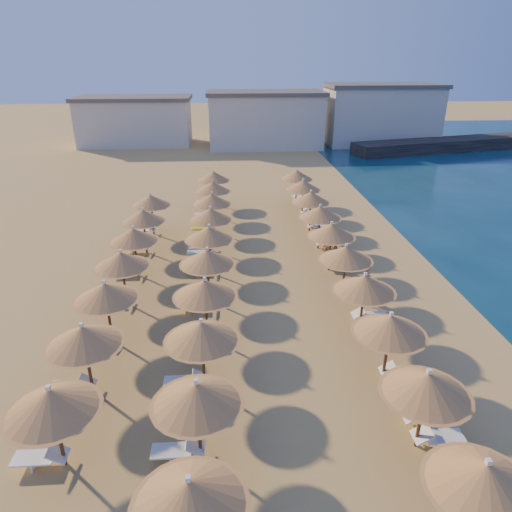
{
  "coord_description": "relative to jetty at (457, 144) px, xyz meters",
  "views": [
    {
      "loc": [
        -2.25,
        -19.27,
        11.55
      ],
      "look_at": [
        -0.7,
        4.0,
        1.3
      ],
      "focal_mm": 32.0,
      "sensor_mm": 36.0,
      "label": 1
    }
  ],
  "objects": [
    {
      "name": "beachgoer_a",
      "position": [
        -24.11,
        -39.95,
        0.18
      ],
      "size": [
        0.62,
        0.78,
        1.87
      ],
      "primitive_type": "imported",
      "rotation": [
        0.0,
        0.0,
        -1.29
      ],
      "color": "tan",
      "rests_on": "ground"
    },
    {
      "name": "parasol_row_inland",
      "position": [
        -36.21,
        -39.41,
        1.68
      ],
      "size": [
        2.83,
        22.71,
        3.01
      ],
      "color": "brown",
      "rests_on": "ground"
    },
    {
      "name": "parasol_row_east",
      "position": [
        -25.13,
        -39.41,
        1.68
      ],
      "size": [
        2.83,
        35.96,
        3.01
      ],
      "color": "brown",
      "rests_on": "ground"
    },
    {
      "name": "parasol_row_west",
      "position": [
        -32.05,
        -39.41,
        1.68
      ],
      "size": [
        2.83,
        35.96,
        3.01
      ],
      "color": "brown",
      "rests_on": "ground"
    },
    {
      "name": "beachgoer_c",
      "position": [
        -24.79,
        -35.99,
        0.01
      ],
      "size": [
        0.96,
        0.69,
        1.52
      ],
      "primitive_type": "imported",
      "rotation": [
        0.0,
        0.0,
        -0.4
      ],
      "color": "tan",
      "rests_on": "ground"
    },
    {
      "name": "ground",
      "position": [
        -28.77,
        -40.75,
        -0.75
      ],
      "size": [
        220.0,
        220.0,
        0.0
      ],
      "primitive_type": "plane",
      "color": "tan",
      "rests_on": "ground"
    },
    {
      "name": "loungers",
      "position": [
        -29.97,
        -39.46,
        -0.41
      ],
      "size": [
        14.14,
        34.66,
        0.66
      ],
      "color": "white",
      "rests_on": "ground"
    },
    {
      "name": "jetty",
      "position": [
        0.0,
        0.0,
        0.0
      ],
      "size": [
        30.05,
        11.37,
        1.5
      ],
      "primitive_type": "cube",
      "rotation": [
        0.0,
        0.0,
        0.25
      ],
      "color": "black",
      "rests_on": "ground"
    },
    {
      "name": "hotel_blocks",
      "position": [
        -24.76,
        5.39,
        2.95
      ],
      "size": [
        49.96,
        11.51,
        8.1
      ],
      "color": "beige",
      "rests_on": "ground"
    },
    {
      "name": "beachgoer_b",
      "position": [
        -24.88,
        -34.38,
        0.13
      ],
      "size": [
        1.08,
        1.08,
        1.77
      ],
      "primitive_type": "imported",
      "rotation": [
        0.0,
        0.0,
        -0.75
      ],
      "color": "tan",
      "rests_on": "ground"
    }
  ]
}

